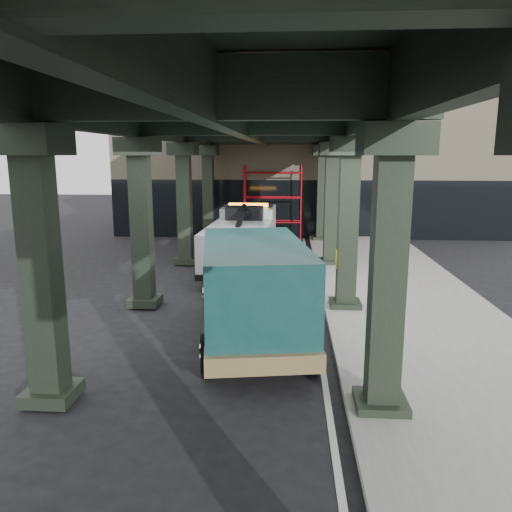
% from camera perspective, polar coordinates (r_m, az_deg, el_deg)
% --- Properties ---
extents(ground, '(90.00, 90.00, 0.00)m').
position_cam_1_polar(ground, '(13.10, -0.49, -8.67)').
color(ground, black).
rests_on(ground, ground).
extents(sidewalk, '(5.00, 40.00, 0.15)m').
position_cam_1_polar(sidewalk, '(15.35, 17.22, -5.87)').
color(sidewalk, gray).
rests_on(sidewalk, ground).
extents(lane_stripe, '(0.12, 38.00, 0.01)m').
position_cam_1_polar(lane_stripe, '(14.97, 6.66, -6.12)').
color(lane_stripe, silver).
rests_on(lane_stripe, ground).
extents(viaduct, '(7.40, 32.00, 6.40)m').
position_cam_1_polar(viaduct, '(14.36, -1.53, 15.26)').
color(viaduct, black).
rests_on(viaduct, ground).
extents(building, '(22.00, 10.00, 8.00)m').
position_cam_1_polar(building, '(32.28, 5.93, 10.48)').
color(building, '#C6B793').
rests_on(building, ground).
extents(scaffolding, '(3.08, 0.88, 4.00)m').
position_cam_1_polar(scaffolding, '(27.03, 1.94, 6.34)').
color(scaffolding, '#B50E18').
rests_on(scaffolding, ground).
extents(tow_truck, '(2.58, 8.03, 2.61)m').
position_cam_1_polar(tow_truck, '(20.10, -1.43, 2.18)').
color(tow_truck, black).
rests_on(tow_truck, ground).
extents(towed_van, '(3.32, 6.50, 2.52)m').
position_cam_1_polar(towed_van, '(12.13, -0.40, -3.60)').
color(towed_van, '#124040').
rests_on(towed_van, ground).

